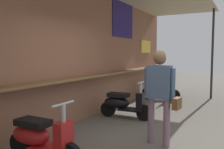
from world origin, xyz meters
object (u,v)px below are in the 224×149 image
at_px(scooter_black, 123,103).
at_px(shopper_with_handbag, 160,87).
at_px(scooter_red, 39,137).
at_px(scooter_green, 158,89).

height_order(scooter_black, shopper_with_handbag, shopper_with_handbag).
xyz_separation_m(scooter_black, shopper_with_handbag, (-1.33, -1.40, 0.67)).
bearing_deg(scooter_red, scooter_black, 90.00).
bearing_deg(scooter_green, shopper_with_handbag, -76.05).
relative_size(scooter_black, scooter_green, 1.00).
xyz_separation_m(scooter_red, scooter_black, (2.90, -0.00, 0.00)).
bearing_deg(scooter_green, scooter_red, -94.18).
height_order(scooter_black, scooter_green, same).
relative_size(scooter_red, scooter_green, 1.00).
relative_size(scooter_red, scooter_black, 1.00).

